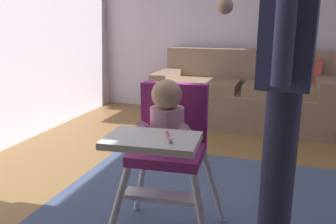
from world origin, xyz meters
TOP-DOWN VIEW (x-y plane):
  - ground at (0.00, 0.00)m, footprint 5.62×6.46m
  - wall_far at (0.00, 2.46)m, footprint 4.82×0.06m
  - couch at (0.01, 1.94)m, footprint 1.99×0.86m
  - high_chair at (-0.07, -0.58)m, footprint 0.66×0.76m
  - adult_standing at (0.47, -0.62)m, footprint 0.51×0.53m
  - toy_ball at (-0.37, 0.62)m, footprint 0.20×0.20m

SIDE VIEW (x-z plane):
  - ground at x=0.00m, z-range -0.10..0.00m
  - toy_ball at x=-0.37m, z-range 0.00..0.20m
  - couch at x=0.01m, z-range -0.10..0.76m
  - high_chair at x=-0.07m, z-range 0.16..1.08m
  - adult_standing at x=0.47m, z-range 0.12..1.86m
  - wall_far at x=0.00m, z-range 0.00..2.79m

